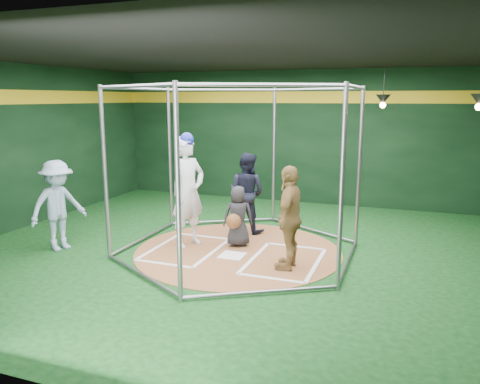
% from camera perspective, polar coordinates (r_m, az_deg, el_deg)
% --- Properties ---
extents(room_shell, '(10.10, 9.10, 3.53)m').
position_cam_1_polar(room_shell, '(8.32, -0.22, 4.30)').
color(room_shell, '#0B330F').
rests_on(room_shell, ground).
extents(clay_disc, '(3.80, 3.80, 0.01)m').
position_cam_1_polar(clay_disc, '(8.70, -0.23, -7.20)').
color(clay_disc, '#955C36').
rests_on(clay_disc, ground).
extents(home_plate, '(0.43, 0.43, 0.01)m').
position_cam_1_polar(home_plate, '(8.43, -0.94, -7.73)').
color(home_plate, white).
rests_on(home_plate, clay_disc).
extents(batter_box_left, '(1.17, 1.77, 0.01)m').
position_cam_1_polar(batter_box_left, '(8.84, -6.62, -6.90)').
color(batter_box_left, white).
rests_on(batter_box_left, clay_disc).
extents(batter_box_right, '(1.17, 1.77, 0.01)m').
position_cam_1_polar(batter_box_right, '(8.21, 5.45, -8.35)').
color(batter_box_right, white).
rests_on(batter_box_right, clay_disc).
extents(batting_cage, '(4.05, 4.67, 3.00)m').
position_cam_1_polar(batting_cage, '(8.35, -0.24, 2.56)').
color(batting_cage, gray).
rests_on(batting_cage, ground).
extents(pendant_lamp_near, '(0.34, 0.34, 0.90)m').
position_cam_1_polar(pendant_lamp_near, '(11.35, 17.04, 10.70)').
color(pendant_lamp_near, black).
rests_on(pendant_lamp_near, room_shell).
extents(pendant_lamp_far, '(0.34, 0.34, 0.90)m').
position_cam_1_polar(pendant_lamp_far, '(9.80, 27.18, 9.93)').
color(pendant_lamp_far, black).
rests_on(pendant_lamp_far, room_shell).
extents(batter_figure, '(0.75, 0.89, 2.15)m').
position_cam_1_polar(batter_figure, '(8.82, -6.38, 0.16)').
color(batter_figure, silver).
rests_on(batter_figure, clay_disc).
extents(visitor_leopard, '(0.43, 1.01, 1.72)m').
position_cam_1_polar(visitor_leopard, '(7.67, 6.06, -3.11)').
color(visitor_leopard, tan).
rests_on(visitor_leopard, clay_disc).
extents(catcher_figure, '(0.67, 0.67, 1.16)m').
position_cam_1_polar(catcher_figure, '(8.83, -0.27, -2.99)').
color(catcher_figure, black).
rests_on(catcher_figure, clay_disc).
extents(umpire, '(0.92, 0.78, 1.67)m').
position_cam_1_polar(umpire, '(9.75, 0.81, -0.05)').
color(umpire, black).
rests_on(umpire, clay_disc).
extents(bystander_blue, '(0.95, 1.23, 1.67)m').
position_cam_1_polar(bystander_blue, '(9.25, -21.33, -1.54)').
color(bystander_blue, '#8BA1B8').
rests_on(bystander_blue, ground).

